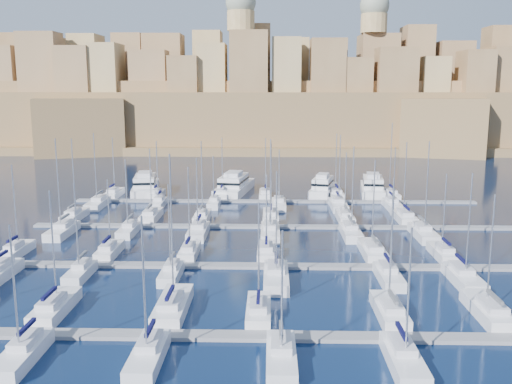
{
  "coord_description": "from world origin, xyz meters",
  "views": [
    {
      "loc": [
        -0.9,
        -85.82,
        24.11
      ],
      "look_at": [
        -3.28,
        6.0,
        7.03
      ],
      "focal_mm": 40.0,
      "sensor_mm": 36.0,
      "label": 1
    }
  ],
  "objects_px": {
    "sailboat_2": "(173,306)",
    "motor_yacht_d": "(373,187)",
    "motor_yacht_b": "(234,185)",
    "motor_yacht_c": "(323,188)",
    "sailboat_4": "(390,311)",
    "motor_yacht_a": "(145,185)"
  },
  "relations": [
    {
      "from": "motor_yacht_b",
      "to": "motor_yacht_d",
      "type": "height_order",
      "value": "same"
    },
    {
      "from": "sailboat_2",
      "to": "sailboat_4",
      "type": "xyz_separation_m",
      "value": [
        23.17,
        -0.63,
        -0.04
      ]
    },
    {
      "from": "motor_yacht_a",
      "to": "motor_yacht_b",
      "type": "distance_m",
      "value": 20.35
    },
    {
      "from": "motor_yacht_a",
      "to": "motor_yacht_d",
      "type": "bearing_deg",
      "value": -0.69
    },
    {
      "from": "motor_yacht_b",
      "to": "motor_yacht_c",
      "type": "relative_size",
      "value": 1.35
    },
    {
      "from": "sailboat_2",
      "to": "sailboat_4",
      "type": "height_order",
      "value": "sailboat_2"
    },
    {
      "from": "motor_yacht_c",
      "to": "motor_yacht_d",
      "type": "height_order",
      "value": "same"
    },
    {
      "from": "sailboat_2",
      "to": "motor_yacht_b",
      "type": "distance_m",
      "value": 70.73
    },
    {
      "from": "sailboat_2",
      "to": "motor_yacht_c",
      "type": "xyz_separation_m",
      "value": [
        22.27,
        68.24,
        0.94
      ]
    },
    {
      "from": "sailboat_4",
      "to": "motor_yacht_c",
      "type": "xyz_separation_m",
      "value": [
        -0.9,
        68.87,
        0.98
      ]
    },
    {
      "from": "sailboat_2",
      "to": "motor_yacht_d",
      "type": "height_order",
      "value": "sailboat_2"
    },
    {
      "from": "motor_yacht_b",
      "to": "motor_yacht_c",
      "type": "distance_m",
      "value": 20.29
    },
    {
      "from": "motor_yacht_c",
      "to": "motor_yacht_d",
      "type": "bearing_deg",
      "value": 5.42
    },
    {
      "from": "sailboat_4",
      "to": "sailboat_2",
      "type": "bearing_deg",
      "value": 178.44
    },
    {
      "from": "sailboat_4",
      "to": "motor_yacht_a",
      "type": "distance_m",
      "value": 81.81
    },
    {
      "from": "motor_yacht_b",
      "to": "motor_yacht_d",
      "type": "bearing_deg",
      "value": -2.51
    },
    {
      "from": "sailboat_4",
      "to": "motor_yacht_d",
      "type": "relative_size",
      "value": 0.83
    },
    {
      "from": "motor_yacht_a",
      "to": "motor_yacht_d",
      "type": "height_order",
      "value": "same"
    },
    {
      "from": "sailboat_2",
      "to": "motor_yacht_d",
      "type": "xyz_separation_m",
      "value": [
        33.54,
        69.31,
        0.94
      ]
    },
    {
      "from": "sailboat_2",
      "to": "motor_yacht_b",
      "type": "bearing_deg",
      "value": 88.27
    },
    {
      "from": "motor_yacht_d",
      "to": "sailboat_4",
      "type": "bearing_deg",
      "value": -98.43
    },
    {
      "from": "sailboat_2",
      "to": "sailboat_4",
      "type": "bearing_deg",
      "value": -1.56
    }
  ]
}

